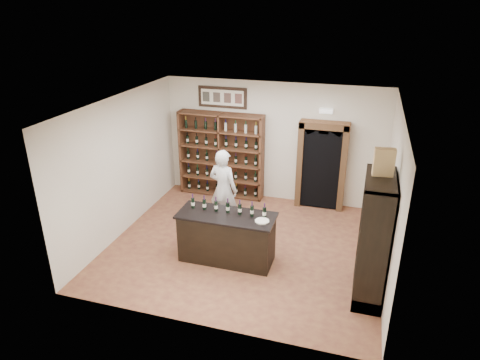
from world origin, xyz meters
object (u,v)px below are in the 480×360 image
tasting_counter (227,238)px  side_cabinet (373,257)px  counter_bottle_0 (193,203)px  wine_shelf (222,155)px  shopkeeper (223,190)px  wine_crate (384,162)px

tasting_counter → side_cabinet: side_cabinet is taller
counter_bottle_0 → tasting_counter: bearing=-7.0°
wine_shelf → counter_bottle_0: (0.38, -2.84, 0.01)m
tasting_counter → shopkeeper: size_ratio=1.02×
wine_shelf → wine_crate: size_ratio=4.84×
side_cabinet → shopkeeper: size_ratio=1.19×
wine_shelf → counter_bottle_0: size_ratio=7.33×
tasting_counter → wine_shelf: bearing=110.6°
wine_shelf → shopkeeper: size_ratio=1.19×
counter_bottle_0 → shopkeeper: 1.20m
side_cabinet → wine_crate: size_ratio=4.84×
counter_bottle_0 → wine_crate: wine_crate is taller
tasting_counter → counter_bottle_0: size_ratio=6.27×
wine_shelf → wine_crate: (3.79, -3.13, 1.33)m
counter_bottle_0 → shopkeeper: (0.23, 1.16, -0.19)m
tasting_counter → counter_bottle_0: 0.95m
side_cabinet → tasting_counter: bearing=173.7°
wine_shelf → shopkeeper: (0.61, -1.68, -0.18)m
wine_shelf → tasting_counter: (1.10, -2.93, -0.61)m
side_cabinet → counter_bottle_0: bearing=173.6°
shopkeeper → wine_crate: 3.80m
side_cabinet → shopkeeper: 3.57m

